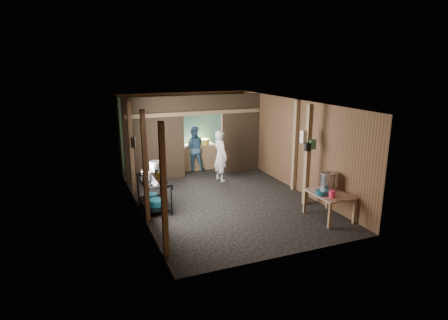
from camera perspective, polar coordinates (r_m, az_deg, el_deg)
name	(u,v)px	position (r m, az deg, el deg)	size (l,w,h in m)	color
floor	(221,197)	(10.48, -0.41, -5.57)	(4.50, 7.00, 0.00)	black
ceiling	(221,102)	(9.89, -0.44, 8.71)	(4.50, 7.00, 0.00)	black
wall_back	(184,130)	(13.36, -6.02, 4.55)	(4.50, 0.00, 2.60)	brown
wall_front	(291,191)	(7.10, 10.12, -4.68)	(4.50, 0.00, 2.60)	brown
wall_left	(136,159)	(9.53, -13.09, 0.16)	(0.00, 7.00, 2.60)	brown
wall_right	(293,144)	(11.12, 10.42, 2.34)	(0.00, 7.00, 2.60)	brown
partition_left	(155,140)	(11.80, -10.42, 3.06)	(1.85, 0.10, 2.60)	#453321
partition_right	(241,133)	(12.70, 2.51, 4.09)	(1.35, 0.10, 2.60)	#453321
partition_header	(203,105)	(12.06, -3.24, 8.33)	(1.30, 0.10, 0.60)	#453321
turquoise_panel	(185,131)	(13.31, -5.94, 4.30)	(4.40, 0.06, 2.50)	#639F9A
back_counter	(198,157)	(13.11, -3.98, 0.49)	(1.20, 0.50, 0.85)	#947E58
wall_clock	(192,113)	(13.24, -4.92, 7.12)	(0.20, 0.20, 0.03)	silver
post_left_a	(164,191)	(7.09, -9.07, -4.66)	(0.10, 0.12, 2.60)	#947E58
post_left_b	(145,167)	(8.78, -11.78, -1.01)	(0.10, 0.12, 2.60)	#947E58
post_left_c	(131,149)	(10.70, -13.78, 1.68)	(0.10, 0.12, 2.60)	#947E58
post_right	(295,146)	(10.92, 10.66, 2.11)	(0.10, 0.12, 2.60)	#947E58
post_free	(308,156)	(9.85, 12.48, 0.65)	(0.12, 0.12, 2.60)	#947E58
cross_beam	(196,113)	(11.97, -4.28, 7.05)	(4.40, 0.12, 0.12)	#947E58
pan_lid_big	(134,142)	(9.85, -13.36, 2.69)	(0.34, 0.34, 0.03)	#949496
pan_lid_small	(132,143)	(10.25, -13.69, 2.56)	(0.30, 0.30, 0.03)	black
wall_shelf	(159,178)	(7.53, -9.76, -2.74)	(0.14, 0.80, 0.03)	#947E58
jar_white	(162,179)	(7.28, -9.34, -2.80)	(0.07, 0.07, 0.10)	silver
jar_yellow	(159,175)	(7.51, -9.78, -2.26)	(0.08, 0.08, 0.10)	yellow
jar_green	(156,172)	(7.72, -10.14, -1.82)	(0.06, 0.06, 0.10)	#3F8661
bag_white	(305,137)	(9.78, 12.13, 3.46)	(0.22, 0.15, 0.32)	silver
bag_green	(312,144)	(9.77, 13.11, 2.32)	(0.16, 0.12, 0.24)	#3F8661
bag_black	(308,147)	(9.69, 12.48, 1.94)	(0.14, 0.10, 0.20)	black
gas_range	(154,194)	(9.71, -10.48, -5.02)	(0.69, 1.34, 0.79)	black
prep_table	(329,205)	(9.37, 15.50, -6.62)	(0.77, 1.05, 0.62)	tan
stove_pot_large	(156,168)	(10.01, -10.22, -1.14)	(0.33, 0.33, 0.34)	#B9B9BF
stove_pot_med	(147,177)	(9.48, -11.55, -2.48)	(0.25, 0.25, 0.22)	#B9B9BF
stove_saucepan	(143,172)	(9.98, -12.10, -1.85)	(0.17, 0.17, 0.11)	#B9B9BF
frying_pan	(157,183)	(9.16, -10.02, -3.43)	(0.27, 0.49, 0.07)	#949496
blue_tub_front	(156,203)	(9.58, -10.18, -6.32)	(0.38, 0.38, 0.16)	#165364
blue_tub_back	(152,196)	(10.10, -10.85, -5.35)	(0.31, 0.31, 0.12)	#165364
stock_pot	(328,181)	(9.45, 15.33, -3.14)	(0.37, 0.37, 0.44)	#B9B9BF
wash_basin	(322,192)	(9.09, 14.51, -4.74)	(0.29, 0.29, 0.11)	#165364
pink_bucket	(332,194)	(8.95, 15.97, -4.96)	(0.14, 0.14, 0.17)	#FB2F5E
knife	(343,200)	(8.86, 17.46, -5.81)	(0.30, 0.04, 0.01)	#B9B9BF
yellow_tub	(204,142)	(13.07, -2.99, 2.79)	(0.33, 0.33, 0.18)	yellow
red_cup	(190,143)	(12.92, -5.18, 2.53)	(0.13, 0.13, 0.15)	#CF402A
cook	(220,156)	(11.70, -0.54, 0.67)	(0.58, 0.38, 1.59)	silver
worker_back	(194,148)	(12.84, -4.60, 1.77)	(0.75, 0.58, 1.54)	teal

